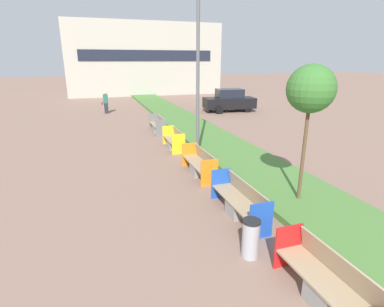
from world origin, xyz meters
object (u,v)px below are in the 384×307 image
(parked_car_distant, at_px, (229,100))
(bench_blue_frame, at_px, (240,203))
(litter_bin, at_px, (251,238))
(street_lamp_post, at_px, (198,65))
(sapling_tree_near, at_px, (311,90))
(pedestrian_walking, at_px, (106,102))
(bench_orange_frame, at_px, (200,165))
(bench_yellow_frame, at_px, (174,141))
(bench_grey_frame, at_px, (158,126))
(bench_red_frame, at_px, (329,287))

(parked_car_distant, bearing_deg, bench_blue_frame, -107.10)
(litter_bin, bearing_deg, street_lamp_post, 80.07)
(bench_blue_frame, height_order, litter_bin, bench_blue_frame)
(sapling_tree_near, bearing_deg, parked_car_distant, 71.95)
(litter_bin, xyz_separation_m, pedestrian_walking, (-1.97, 20.13, 0.44))
(bench_orange_frame, xyz_separation_m, bench_yellow_frame, (-0.00, 3.67, -0.01))
(bench_yellow_frame, distance_m, pedestrian_walking, 11.79)
(pedestrian_walking, distance_m, parked_car_distant, 10.07)
(bench_yellow_frame, xyz_separation_m, street_lamp_post, (0.61, -1.68, 3.58))
(bench_grey_frame, height_order, sapling_tree_near, sapling_tree_near)
(bench_yellow_frame, bearing_deg, bench_orange_frame, -89.94)
(bench_red_frame, height_order, bench_grey_frame, same)
(bench_red_frame, distance_m, bench_orange_frame, 6.62)
(bench_orange_frame, bearing_deg, bench_red_frame, -90.00)
(bench_red_frame, bearing_deg, litter_bin, 110.16)
(bench_red_frame, xyz_separation_m, bench_yellow_frame, (-0.00, 10.28, -0.01))
(bench_orange_frame, height_order, pedestrian_walking, pedestrian_walking)
(street_lamp_post, xyz_separation_m, sapling_tree_near, (1.39, -5.16, -0.59))
(pedestrian_walking, bearing_deg, sapling_tree_near, -75.99)
(pedestrian_walking, bearing_deg, bench_orange_frame, -80.36)
(bench_blue_frame, bearing_deg, parked_car_distant, 65.90)
(bench_blue_frame, height_order, parked_car_distant, parked_car_distant)
(bench_blue_frame, distance_m, pedestrian_walking, 18.60)
(bench_red_frame, bearing_deg, bench_grey_frame, 90.01)
(parked_car_distant, bearing_deg, litter_bin, -106.67)
(bench_grey_frame, relative_size, litter_bin, 2.34)
(parked_car_distant, bearing_deg, bench_grey_frame, -135.34)
(bench_orange_frame, distance_m, pedestrian_walking, 15.39)
(bench_orange_frame, bearing_deg, parked_car_distant, 60.76)
(bench_blue_frame, bearing_deg, bench_red_frame, -90.02)
(parked_car_distant, bearing_deg, bench_orange_frame, -112.24)
(street_lamp_post, height_order, pedestrian_walking, street_lamp_post)
(bench_yellow_frame, height_order, pedestrian_walking, pedestrian_walking)
(pedestrian_walking, bearing_deg, bench_yellow_frame, -77.39)
(bench_yellow_frame, height_order, sapling_tree_near, sapling_tree_near)
(bench_blue_frame, height_order, pedestrian_walking, pedestrian_walking)
(bench_orange_frame, distance_m, litter_bin, 5.00)
(bench_grey_frame, bearing_deg, pedestrian_walking, 108.24)
(litter_bin, xyz_separation_m, sapling_tree_near, (2.60, 1.79, 2.91))
(bench_orange_frame, relative_size, pedestrian_walking, 1.29)
(bench_red_frame, height_order, bench_yellow_frame, same)
(bench_orange_frame, distance_m, bench_grey_frame, 7.35)
(bench_yellow_frame, bearing_deg, litter_bin, -93.99)
(bench_red_frame, bearing_deg, bench_yellow_frame, 90.03)
(bench_orange_frame, distance_m, sapling_tree_near, 4.79)
(bench_red_frame, distance_m, bench_grey_frame, 13.97)
(bench_blue_frame, bearing_deg, bench_yellow_frame, 90.05)
(bench_red_frame, relative_size, litter_bin, 2.60)
(litter_bin, relative_size, pedestrian_walking, 0.51)
(street_lamp_post, relative_size, parked_car_distant, 1.62)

